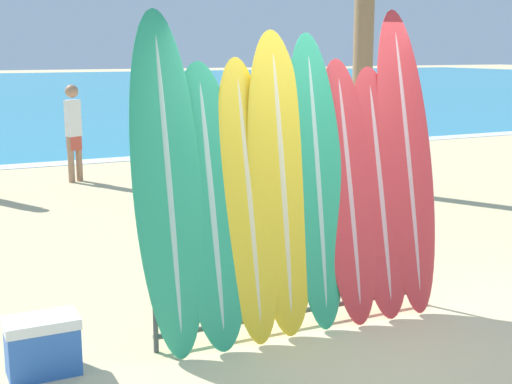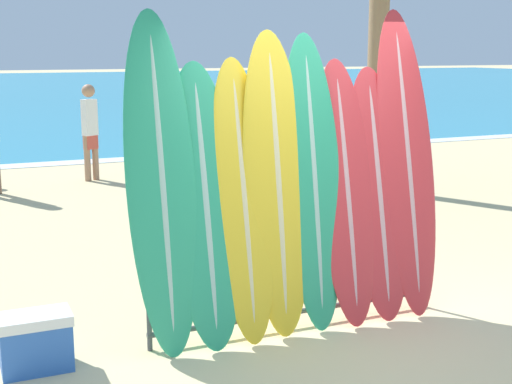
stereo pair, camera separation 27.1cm
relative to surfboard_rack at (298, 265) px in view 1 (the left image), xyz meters
The scene contains 12 objects.
ground_plane 0.85m from the surfboard_rack, 58.21° to the right, with size 160.00×160.00×0.00m, color beige.
surfboard_rack is the anchor object (origin of this frame).
surfboard_slot_0 1.34m from the surfboard_rack, behind, with size 0.54×0.58×2.57m.
surfboard_slot_1 0.96m from the surfboard_rack, behind, with size 0.57×0.55×2.19m.
surfboard_slot_2 0.74m from the surfboard_rack, behind, with size 0.50×0.55×2.22m.
surfboard_slot_3 0.71m from the surfboard_rack, behind, with size 0.56×0.48×2.43m.
surfboard_slot_4 0.70m from the surfboard_rack, ahead, with size 0.51×0.49×2.41m.
surfboard_slot_5 0.74m from the surfboard_rack, ahead, with size 0.53×0.56×2.20m.
surfboard_slot_6 0.96m from the surfboard_rack, ahead, with size 0.56×0.54×2.13m.
surfboard_slot_7 1.35m from the surfboard_rack, ahead, with size 0.54×0.65×2.62m.
person_far_left 7.49m from the surfboard_rack, 91.98° to the left, with size 0.29×0.25×1.68m.
cooler_box 2.09m from the surfboard_rack, behind, with size 0.51×0.32×0.42m.
Camera 1 is at (-3.12, -4.33, 2.26)m, focal length 50.00 mm.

